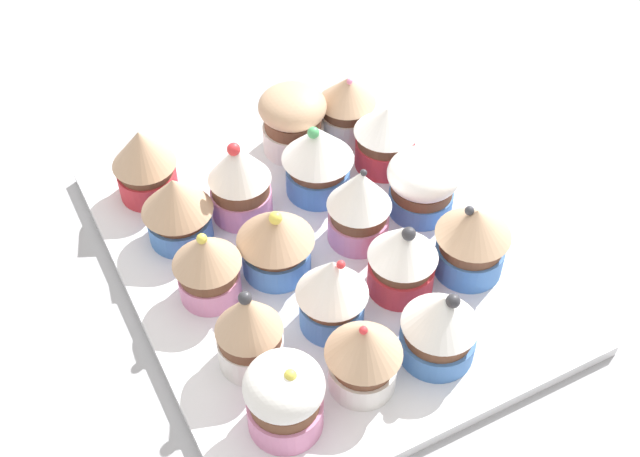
# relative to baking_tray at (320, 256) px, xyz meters

# --- Properties ---
(ground_plane) EXTENTS (1.80, 1.80, 0.03)m
(ground_plane) POSITION_rel_baking_tray_xyz_m (0.00, 0.00, -0.02)
(ground_plane) COLOR #9E9EA3
(baking_tray) EXTENTS (0.34, 0.41, 0.01)m
(baking_tray) POSITION_rel_baking_tray_xyz_m (0.00, 0.00, 0.00)
(baking_tray) COLOR silver
(baking_tray) RESTS_ON ground_plane
(cupcake_0) EXTENTS (0.06, 0.06, 0.07)m
(cupcake_0) POSITION_rel_baking_tray_xyz_m (-0.10, -0.14, 0.04)
(cupcake_0) COLOR pink
(cupcake_0) RESTS_ON baking_tray
(cupcake_1) EXTENTS (0.06, 0.06, 0.08)m
(cupcake_1) POSITION_rel_baking_tray_xyz_m (-0.03, -0.14, 0.05)
(cupcake_1) COLOR white
(cupcake_1) RESTS_ON baking_tray
(cupcake_2) EXTENTS (0.06, 0.06, 0.07)m
(cupcake_2) POSITION_rel_baking_tray_xyz_m (0.03, -0.14, 0.04)
(cupcake_2) COLOR #477AC6
(cupcake_2) RESTS_ON baking_tray
(cupcake_3) EXTENTS (0.05, 0.05, 0.08)m
(cupcake_3) POSITION_rel_baking_tray_xyz_m (-0.10, -0.08, 0.05)
(cupcake_3) COLOR white
(cupcake_3) RESTS_ON baking_tray
(cupcake_4) EXTENTS (0.06, 0.06, 0.08)m
(cupcake_4) POSITION_rel_baking_tray_xyz_m (-0.03, -0.08, 0.05)
(cupcake_4) COLOR #477AC6
(cupcake_4) RESTS_ON baking_tray
(cupcake_5) EXTENTS (0.06, 0.06, 0.08)m
(cupcake_5) POSITION_rel_baking_tray_xyz_m (0.04, -0.07, 0.04)
(cupcake_5) COLOR #D1333D
(cupcake_5) RESTS_ON baking_tray
(cupcake_6) EXTENTS (0.07, 0.07, 0.07)m
(cupcake_6) POSITION_rel_baking_tray_xyz_m (0.11, -0.08, 0.04)
(cupcake_6) COLOR #477AC6
(cupcake_6) RESTS_ON baking_tray
(cupcake_7) EXTENTS (0.06, 0.06, 0.07)m
(cupcake_7) POSITION_rel_baking_tray_xyz_m (-0.11, 0.00, 0.04)
(cupcake_7) COLOR pink
(cupcake_7) RESTS_ON baking_tray
(cupcake_8) EXTENTS (0.07, 0.07, 0.08)m
(cupcake_8) POSITION_rel_baking_tray_xyz_m (-0.04, -0.00, 0.04)
(cupcake_8) COLOR #477AC6
(cupcake_8) RESTS_ON baking_tray
(cupcake_9) EXTENTS (0.06, 0.06, 0.08)m
(cupcake_9) POSITION_rel_baking_tray_xyz_m (0.04, 0.00, 0.05)
(cupcake_9) COLOR pink
(cupcake_9) RESTS_ON baking_tray
(cupcake_10) EXTENTS (0.07, 0.07, 0.06)m
(cupcake_10) POSITION_rel_baking_tray_xyz_m (0.11, 0.01, 0.04)
(cupcake_10) COLOR #477AC6
(cupcake_10) RESTS_ON baking_tray
(cupcake_11) EXTENTS (0.06, 0.06, 0.07)m
(cupcake_11) POSITION_rel_baking_tray_xyz_m (-0.10, 0.07, 0.04)
(cupcake_11) COLOR #477AC6
(cupcake_11) RESTS_ON baking_tray
(cupcake_12) EXTENTS (0.06, 0.06, 0.09)m
(cupcake_12) POSITION_rel_baking_tray_xyz_m (-0.04, 0.08, 0.05)
(cupcake_12) COLOR pink
(cupcake_12) RESTS_ON baking_tray
(cupcake_13) EXTENTS (0.07, 0.07, 0.08)m
(cupcake_13) POSITION_rel_baking_tray_xyz_m (0.03, 0.07, 0.05)
(cupcake_13) COLOR #477AC6
(cupcake_13) RESTS_ON baking_tray
(cupcake_14) EXTENTS (0.06, 0.06, 0.07)m
(cupcake_14) POSITION_rel_baking_tray_xyz_m (0.11, 0.08, 0.04)
(cupcake_14) COLOR #D1333D
(cupcake_14) RESTS_ON baking_tray
(cupcake_15) EXTENTS (0.06, 0.06, 0.08)m
(cupcake_15) POSITION_rel_baking_tray_xyz_m (-0.11, 0.14, 0.05)
(cupcake_15) COLOR #D1333D
(cupcake_15) RESTS_ON baking_tray
(cupcake_16) EXTENTS (0.07, 0.07, 0.07)m
(cupcake_16) POSITION_rel_baking_tray_xyz_m (0.04, 0.14, 0.04)
(cupcake_16) COLOR white
(cupcake_16) RESTS_ON baking_tray
(cupcake_17) EXTENTS (0.06, 0.06, 0.07)m
(cupcake_17) POSITION_rel_baking_tray_xyz_m (0.10, 0.13, 0.04)
(cupcake_17) COLOR white
(cupcake_17) RESTS_ON baking_tray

